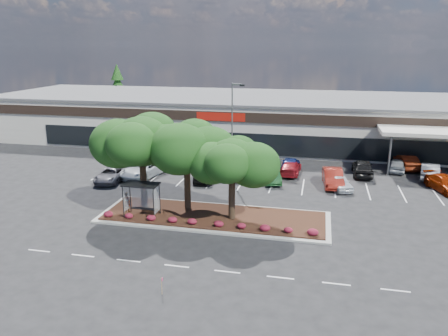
% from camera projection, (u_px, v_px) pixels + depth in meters
% --- Properties ---
extents(ground, '(160.00, 160.00, 0.00)m').
position_uv_depth(ground, '(228.00, 242.00, 30.23)').
color(ground, black).
rests_on(ground, ground).
extents(retail_store, '(80.40, 25.20, 6.25)m').
position_uv_depth(retail_store, '(279.00, 119.00, 61.20)').
color(retail_store, beige).
rests_on(retail_store, ground).
extents(landscape_island, '(18.00, 6.00, 0.26)m').
position_uv_depth(landscape_island, '(214.00, 217.00, 34.37)').
color(landscape_island, '#A2A39D').
rests_on(landscape_island, ground).
extents(lane_markings, '(33.12, 20.06, 0.01)m').
position_uv_depth(lane_markings, '(250.00, 194.00, 40.05)').
color(lane_markings, silver).
rests_on(lane_markings, ground).
extents(shrub_row, '(17.00, 0.80, 0.50)m').
position_uv_depth(shrub_row, '(207.00, 222.00, 32.29)').
color(shrub_row, maroon).
rests_on(shrub_row, landscape_island).
extents(bus_shelter, '(2.75, 1.55, 2.59)m').
position_uv_depth(bus_shelter, '(142.00, 190.00, 33.93)').
color(bus_shelter, black).
rests_on(bus_shelter, landscape_island).
extents(island_tree_west, '(7.20, 7.20, 7.89)m').
position_uv_depth(island_tree_west, '(142.00, 161.00, 34.98)').
color(island_tree_west, '#133A0F').
rests_on(island_tree_west, landscape_island).
extents(island_tree_mid, '(6.60, 6.60, 7.32)m').
position_uv_depth(island_tree_mid, '(187.00, 165.00, 34.98)').
color(island_tree_mid, '#133A0F').
rests_on(island_tree_mid, landscape_island).
extents(island_tree_east, '(5.80, 5.80, 6.50)m').
position_uv_depth(island_tree_east, '(232.00, 178.00, 32.85)').
color(island_tree_east, '#133A0F').
rests_on(island_tree_east, landscape_island).
extents(conifer_north_west, '(4.40, 4.40, 10.00)m').
position_uv_depth(conifer_north_west, '(118.00, 92.00, 78.32)').
color(conifer_north_west, '#133A0F').
rests_on(conifer_north_west, ground).
extents(person_waiting, '(0.67, 0.51, 1.66)m').
position_uv_depth(person_waiting, '(127.00, 202.00, 34.86)').
color(person_waiting, '#594C47').
rests_on(person_waiting, landscape_island).
extents(light_pole, '(1.39, 0.84, 9.75)m').
position_uv_depth(light_pole, '(233.00, 139.00, 42.41)').
color(light_pole, '#A2A39D').
rests_on(light_pole, ground).
extents(survey_stake, '(0.07, 0.14, 1.02)m').
position_uv_depth(survey_stake, '(162.00, 284.00, 23.75)').
color(survey_stake, tan).
rests_on(survey_stake, ground).
extents(car_0, '(2.67, 5.06, 1.36)m').
position_uv_depth(car_0, '(111.00, 175.00, 43.57)').
color(car_0, '#5C5B62').
rests_on(car_0, ground).
extents(car_1, '(4.04, 6.45, 1.66)m').
position_uv_depth(car_1, '(144.00, 169.00, 45.02)').
color(car_1, silver).
rests_on(car_1, ground).
extents(car_2, '(2.37, 4.98, 1.64)m').
position_uv_depth(car_2, '(205.00, 172.00, 43.80)').
color(car_2, black).
rests_on(car_2, ground).
extents(car_3, '(1.70, 4.20, 1.36)m').
position_uv_depth(car_3, '(240.00, 172.00, 44.46)').
color(car_3, navy).
rests_on(car_3, ground).
extents(car_4, '(2.75, 4.87, 1.52)m').
position_uv_depth(car_4, '(271.00, 174.00, 43.47)').
color(car_4, '#17441E').
rests_on(car_4, ground).
extents(car_5, '(2.14, 5.14, 1.65)m').
position_uv_depth(car_5, '(333.00, 178.00, 42.09)').
color(car_5, maroon).
rests_on(car_5, ground).
extents(car_6, '(2.91, 4.30, 1.36)m').
position_uv_depth(car_6, '(339.00, 182.00, 41.22)').
color(car_6, silver).
rests_on(car_6, ground).
extents(car_7, '(3.54, 5.36, 1.44)m').
position_uv_depth(car_7, '(446.00, 184.00, 40.51)').
color(car_7, '#8D2304').
rests_on(car_7, ground).
extents(car_9, '(3.25, 5.30, 1.37)m').
position_uv_depth(car_9, '(186.00, 157.00, 50.15)').
color(car_9, slate).
rests_on(car_9, ground).
extents(car_10, '(2.59, 4.29, 1.34)m').
position_uv_depth(car_10, '(214.00, 161.00, 48.74)').
color(car_10, navy).
rests_on(car_10, ground).
extents(car_11, '(1.61, 4.08, 1.32)m').
position_uv_depth(car_11, '(203.00, 161.00, 48.86)').
color(car_11, '#5B5A62').
rests_on(car_11, ground).
extents(car_12, '(2.22, 4.94, 1.41)m').
position_uv_depth(car_12, '(290.00, 168.00, 45.97)').
color(car_12, maroon).
rests_on(car_12, ground).
extents(car_13, '(1.98, 4.75, 1.61)m').
position_uv_depth(car_13, '(290.00, 165.00, 46.72)').
color(car_13, navy).
rests_on(car_13, ground).
extents(car_14, '(2.02, 4.97, 1.69)m').
position_uv_depth(car_14, '(363.00, 167.00, 45.47)').
color(car_14, black).
rests_on(car_14, ground).
extents(car_15, '(2.29, 4.34, 1.41)m').
position_uv_depth(car_15, '(397.00, 165.00, 46.98)').
color(car_15, '#A8AFB4').
rests_on(car_15, ground).
extents(car_16, '(2.53, 5.04, 1.59)m').
position_uv_depth(car_16, '(406.00, 162.00, 47.89)').
color(car_16, '#631F0D').
rests_on(car_16, ground).
extents(car_17, '(2.63, 5.15, 1.62)m').
position_uv_depth(car_17, '(430.00, 171.00, 44.41)').
color(car_17, slate).
rests_on(car_17, ground).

